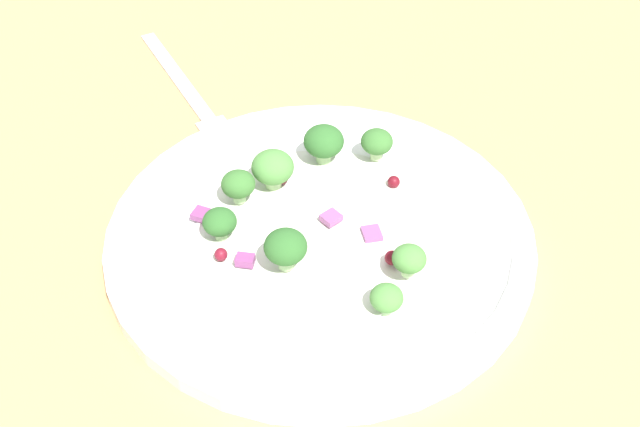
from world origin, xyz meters
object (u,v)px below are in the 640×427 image
Objects in this scene: broccoli_floret_2 at (409,259)px; broccoli_floret_1 at (273,168)px; broccoli_floret_0 at (324,142)px; fork at (189,91)px; plate at (320,233)px.

broccoli_floret_1 is at bearing 89.77° from broccoli_floret_2.
broccoli_floret_2 is (-4.54, -11.86, 0.02)cm from broccoli_floret_0.
broccoli_floret_2 reaches higher than fork.
plate is at bearing 95.03° from broccoli_floret_2.
broccoli_floret_0 reaches higher than fork.
broccoli_floret_2 is 27.84cm from fork.
broccoli_floret_0 reaches higher than plate.
broccoli_floret_0 is at bearing -6.77° from broccoli_floret_1.
broccoli_floret_1 is 15.78cm from fork.
fork is (4.66, 20.32, -0.61)cm from plate.
plate is 13.27× the size of broccoli_floret_2.
broccoli_floret_1 is (0.67, 5.31, 2.20)cm from plate.
plate is at bearing -97.22° from broccoli_floret_1.
broccoli_floret_1 reaches higher than broccoli_floret_2.
plate is 5.79cm from broccoli_floret_1.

